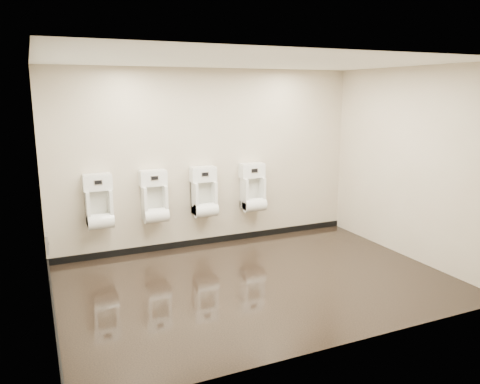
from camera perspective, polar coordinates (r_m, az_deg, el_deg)
The scene contains 14 objects.
ground at distance 6.26m, azimuth 2.10°, elevation -10.86°, with size 5.00×3.50×0.00m, color black.
ceiling at distance 5.77m, azimuth 2.32°, elevation 15.66°, with size 5.00×3.50×0.00m, color white.
back_wall at distance 7.44m, azimuth -3.77°, elevation 4.06°, with size 5.00×0.02×2.80m, color beige.
front_wall at distance 4.39m, azimuth 12.34°, elevation -1.94°, with size 5.00×0.02×2.80m, color beige.
left_wall at distance 5.27m, azimuth -22.99°, elevation -0.29°, with size 0.02×3.50×2.80m, color beige.
right_wall at distance 7.30m, azimuth 20.13°, elevation 3.17°, with size 0.02×3.50×2.80m, color beige.
tile_overlay_left at distance 5.27m, azimuth -22.94°, elevation -0.28°, with size 0.01×3.50×2.80m, color white.
skirting_back at distance 7.74m, azimuth -3.60°, elevation -5.90°, with size 5.00×0.02×0.10m, color black.
skirting_left at distance 5.69m, azimuth -21.72°, elevation -13.66°, with size 0.02×3.50×0.10m, color black.
access_panel at distance 6.66m, azimuth -22.47°, elevation -5.80°, with size 0.04×0.25×0.25m.
urinal_0 at distance 7.01m, azimuth -16.79°, elevation -1.59°, with size 0.41×0.31×0.77m.
urinal_1 at distance 7.15m, azimuth -10.38°, elevation -1.00°, with size 0.41×0.31×0.77m.
urinal_2 at distance 7.37m, azimuth -4.38°, elevation -0.44°, with size 0.41×0.31×0.77m.
urinal_3 at distance 7.69m, azimuth 1.59°, elevation 0.12°, with size 0.41×0.31×0.77m.
Camera 1 is at (-2.55, -5.16, 2.45)m, focal length 35.00 mm.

